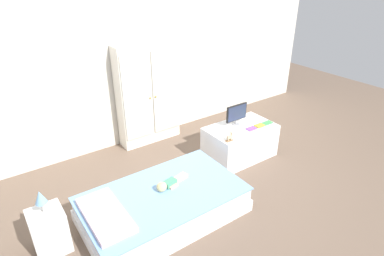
{
  "coord_description": "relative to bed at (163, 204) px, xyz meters",
  "views": [
    {
      "loc": [
        -1.78,
        -2.29,
        2.28
      ],
      "look_at": [
        0.12,
        0.42,
        0.59
      ],
      "focal_mm": 30.17,
      "sensor_mm": 36.0,
      "label": 1
    }
  ],
  "objects": [
    {
      "name": "nightstand",
      "position": [
        -1.03,
        0.21,
        0.06
      ],
      "size": [
        0.28,
        0.28,
        0.41
      ],
      "primitive_type": "cube",
      "color": "white",
      "rests_on": "ground_plane"
    },
    {
      "name": "doll",
      "position": [
        0.08,
        0.05,
        0.18
      ],
      "size": [
        0.39,
        0.16,
        0.1
      ],
      "color": "#4CA375",
      "rests_on": "bed"
    },
    {
      "name": "pillow",
      "position": [
        -0.58,
        -0.0,
        0.17
      ],
      "size": [
        0.32,
        0.66,
        0.05
      ],
      "primitive_type": "cube",
      "color": "silver",
      "rests_on": "bed"
    },
    {
      "name": "wardrobe",
      "position": [
        0.66,
        1.48,
        0.56
      ],
      "size": [
        0.85,
        0.28,
        1.39
      ],
      "color": "white",
      "rests_on": "ground_plane"
    },
    {
      "name": "ground_plane",
      "position": [
        0.57,
        0.07,
        -0.15
      ],
      "size": [
        10.0,
        10.0,
        0.02
      ],
      "primitive_type": "cube",
      "color": "brown"
    },
    {
      "name": "book_purple",
      "position": [
        1.45,
        0.28,
        0.3
      ],
      "size": [
        0.13,
        0.09,
        0.01
      ],
      "primitive_type": "cube",
      "color": "#8E51B2",
      "rests_on": "tv_stand"
    },
    {
      "name": "tv_monitor",
      "position": [
        1.38,
        0.49,
        0.45
      ],
      "size": [
        0.32,
        0.1,
        0.27
      ],
      "color": "#99999E",
      "rests_on": "tv_stand"
    },
    {
      "name": "rocking_horse_toy",
      "position": [
        1.04,
        0.21,
        0.35
      ],
      "size": [
        0.1,
        0.04,
        0.12
      ],
      "color": "#8E6642",
      "rests_on": "tv_stand"
    },
    {
      "name": "bed",
      "position": [
        0.0,
        0.0,
        0.0
      ],
      "size": [
        1.57,
        0.92,
        0.29
      ],
      "color": "white",
      "rests_on": "ground_plane"
    },
    {
      "name": "tv_stand",
      "position": [
        1.39,
        0.4,
        0.08
      ],
      "size": [
        0.88,
        0.54,
        0.44
      ],
      "primitive_type": "cube",
      "color": "white",
      "rests_on": "ground_plane"
    },
    {
      "name": "book_yellow",
      "position": [
        1.6,
        0.28,
        0.3
      ],
      "size": [
        0.12,
        0.08,
        0.02
      ],
      "primitive_type": "cube",
      "color": "gold",
      "rests_on": "tv_stand"
    },
    {
      "name": "book_green",
      "position": [
        1.72,
        0.28,
        0.3
      ],
      "size": [
        0.16,
        0.08,
        0.01
      ],
      "primitive_type": "cube",
      "color": "#429E51",
      "rests_on": "tv_stand"
    },
    {
      "name": "table_lamp",
      "position": [
        -1.03,
        0.21,
        0.43
      ],
      "size": [
        0.1,
        0.1,
        0.23
      ],
      "color": "#B7B2AD",
      "rests_on": "nightstand"
    },
    {
      "name": "back_wall",
      "position": [
        0.57,
        1.65,
        1.21
      ],
      "size": [
        6.4,
        0.05,
        2.7
      ],
      "primitive_type": "cube",
      "color": "silver",
      "rests_on": "ground_plane"
    }
  ]
}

